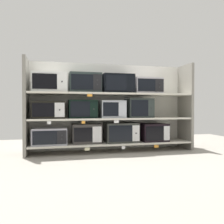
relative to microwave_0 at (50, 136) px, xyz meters
name	(u,v)px	position (x,y,z in m)	size (l,w,h in m)	color
ground	(129,165)	(1.06, -1.00, -0.31)	(6.79, 6.00, 0.02)	gray
back_panel	(109,107)	(1.06, 0.28, 0.49)	(2.99, 0.04, 1.57)	beige
upright_left	(26,107)	(-0.37, 0.00, 0.49)	(0.05, 0.50, 1.57)	gray
upright_right	(185,107)	(2.48, 0.00, 0.49)	(0.05, 0.50, 1.57)	gray
shelf_0	(112,143)	(1.06, 0.00, -0.15)	(2.79, 0.50, 0.03)	beige
microwave_0	(50,136)	(0.00, 0.00, 0.00)	(0.55, 0.43, 0.27)	#A1A1AE
microwave_1	(86,134)	(0.61, 0.00, 0.03)	(0.48, 0.35, 0.33)	#34302E
microwave_2	(121,132)	(1.22, 0.00, 0.03)	(0.57, 0.41, 0.34)	#30322F
microwave_3	(153,132)	(1.83, 0.00, 0.02)	(0.47, 0.41, 0.31)	black
price_tag_0	(87,149)	(0.59, -0.25, -0.19)	(0.08, 0.00, 0.05)	beige
price_tag_1	(123,148)	(1.19, -0.25, -0.20)	(0.06, 0.00, 0.05)	white
price_tag_2	(156,146)	(1.78, -0.25, -0.20)	(0.08, 0.00, 0.05)	orange
shelf_1	(112,119)	(1.06, 0.00, 0.28)	(2.79, 0.50, 0.03)	beige
microwave_4	(49,110)	(-0.02, 0.00, 0.44)	(0.52, 0.43, 0.28)	black
microwave_5	(83,109)	(0.55, 0.00, 0.45)	(0.47, 0.35, 0.31)	black
microwave_6	(112,109)	(1.06, 0.00, 0.44)	(0.42, 0.37, 0.30)	#B1B8C2
microwave_7	(139,108)	(1.56, 0.00, 0.46)	(0.44, 0.39, 0.34)	#28302E
price_tag_3	(49,123)	(0.00, -0.25, 0.24)	(0.06, 0.00, 0.04)	white
price_tag_4	(83,122)	(0.53, -0.25, 0.24)	(0.05, 0.00, 0.05)	orange
price_tag_5	(116,122)	(1.07, -0.25, 0.24)	(0.08, 0.00, 0.04)	white
shelf_2	(112,94)	(1.06, 0.00, 0.71)	(2.79, 0.50, 0.03)	beige
microwave_8	(50,82)	(0.00, 0.00, 0.88)	(0.56, 0.37, 0.32)	silver
microwave_9	(85,83)	(0.59, 0.00, 0.89)	(0.53, 0.34, 0.33)	#273231
microwave_10	(117,84)	(1.15, 0.00, 0.88)	(0.53, 0.41, 0.32)	black
microwave_11	(147,86)	(1.71, 0.00, 0.86)	(0.51, 0.36, 0.28)	#B7B3BA
price_tag_6	(90,95)	(0.63, -0.25, 0.67)	(0.08, 0.00, 0.04)	orange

